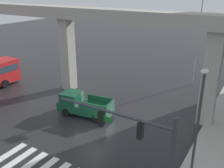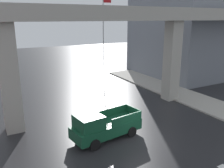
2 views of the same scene
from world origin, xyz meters
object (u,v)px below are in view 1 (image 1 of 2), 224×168
(traffic_signal_mast, at_px, (138,142))
(street_lamp_near_corner, at_px, (199,114))
(pickup_truck, at_px, (82,105))
(flagpole, at_px, (200,33))

(traffic_signal_mast, bearing_deg, street_lamp_near_corner, 65.62)
(pickup_truck, distance_m, street_lamp_near_corner, 12.01)
(pickup_truck, height_order, street_lamp_near_corner, street_lamp_near_corner)
(traffic_signal_mast, bearing_deg, flagpole, 96.29)
(street_lamp_near_corner, bearing_deg, traffic_signal_mast, -114.38)
(pickup_truck, xyz_separation_m, flagpole, (6.85, 13.32, 5.32))
(flagpole, bearing_deg, street_lamp_near_corner, -75.93)
(flagpole, bearing_deg, pickup_truck, -117.20)
(flagpole, bearing_deg, traffic_signal_mast, -83.71)
(pickup_truck, distance_m, traffic_signal_mast, 12.22)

